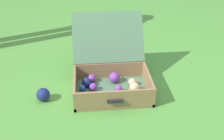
{
  "coord_description": "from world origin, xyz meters",
  "views": [
    {
      "loc": [
        -0.23,
        -1.88,
        1.25
      ],
      "look_at": [
        -0.05,
        -0.06,
        0.2
      ],
      "focal_mm": 46.9,
      "sensor_mm": 36.0,
      "label": 1
    }
  ],
  "objects": [
    {
      "name": "open_suitcase",
      "position": [
        -0.05,
        0.03,
        0.12
      ],
      "size": [
        0.57,
        0.67,
        0.5
      ],
      "color": "#4C7051",
      "rests_on": "ground"
    },
    {
      "name": "stray_ball_on_grass",
      "position": [
        -0.55,
        -0.09,
        0.05
      ],
      "size": [
        0.1,
        0.1,
        0.1
      ],
      "primitive_type": "sphere",
      "color": "navy",
      "rests_on": "ground"
    },
    {
      "name": "ground_plane",
      "position": [
        0.0,
        0.0,
        0.0
      ],
      "size": [
        16.0,
        16.0,
        0.0
      ],
      "primitive_type": "plane",
      "color": "#4C8C38"
    }
  ]
}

